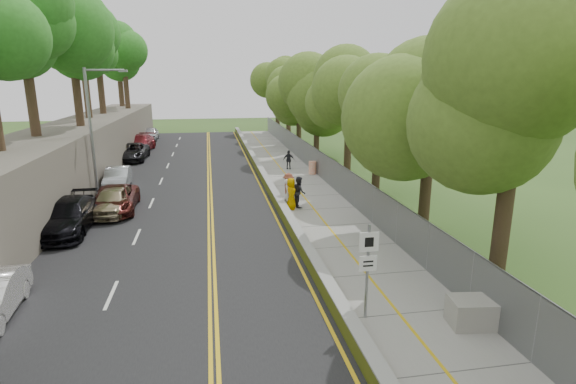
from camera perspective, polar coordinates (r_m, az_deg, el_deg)
ground at (r=17.28m, az=3.02°, el=-11.13°), size 140.00×140.00×0.00m
road at (r=31.13m, az=-13.04°, el=0.22°), size 11.20×66.00×0.04m
sidewalk at (r=31.68m, az=1.46°, el=0.85°), size 4.20×66.00×0.05m
jersey_barrier at (r=31.25m, az=-2.68°, el=1.17°), size 0.42×66.00×0.60m
rock_embankment at (r=32.23m, az=-27.78°, el=3.01°), size 5.00×66.00×4.00m
chainlink_fence at (r=31.94m, az=5.17°, el=2.70°), size 0.04×66.00×2.00m
trees_embankment at (r=31.77m, az=-28.75°, el=18.25°), size 6.40×66.00×13.00m
trees_fenceside at (r=31.98m, az=9.60°, el=13.41°), size 7.00×66.00×14.00m
streetlight at (r=30.11m, az=-23.38°, el=7.89°), size 2.52×0.22×8.00m
signpost at (r=14.12m, az=10.11°, el=-8.66°), size 0.62×0.09×3.10m
construction_barrel at (r=35.27m, az=3.13°, el=3.10°), size 0.61×0.61×1.00m
concrete_block at (r=15.23m, az=22.25°, el=-13.95°), size 1.41×1.13×0.86m
car_2 at (r=27.17m, az=-21.16°, el=-0.87°), size 2.53×5.14×1.40m
car_3 at (r=24.51m, az=-26.23°, el=-2.77°), size 2.30×5.50×1.59m
car_4 at (r=26.73m, az=-21.34°, el=-1.02°), size 2.15×4.55×1.50m
car_5 at (r=32.82m, az=-20.81°, el=1.69°), size 1.76×4.42×1.43m
car_6 at (r=43.51m, az=-19.21°, el=4.82°), size 2.68×5.58×1.53m
car_7 at (r=48.66m, az=-18.28°, el=5.90°), size 2.90×5.93×1.66m
car_8 at (r=57.13m, az=-17.10°, el=7.09°), size 1.84×4.50×1.53m
painter_0 at (r=25.64m, az=0.37°, el=-0.23°), size 0.81×1.02×1.84m
painter_1 at (r=25.75m, az=0.03°, el=-0.25°), size 0.65×0.76×1.76m
painter_2 at (r=26.15m, az=1.43°, el=0.03°), size 0.69×0.88×1.81m
painter_3 at (r=26.84m, az=0.06°, el=0.46°), size 0.89×1.30×1.85m
person_far at (r=37.02m, az=0.10°, el=4.11°), size 0.99×0.63×1.57m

